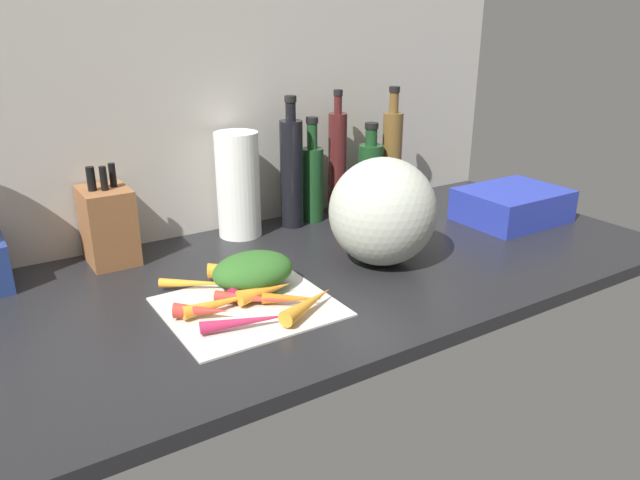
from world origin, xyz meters
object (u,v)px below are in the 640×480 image
object	(u,v)px
carrot_5	(248,321)
knife_block	(108,225)
cutting_board	(249,306)
bottle_2	(337,162)
carrot_3	(252,286)
carrot_7	(309,303)
carrot_0	(201,311)
carrot_4	(293,298)
carrot_8	(246,270)
bottle_3	(370,176)
carrot_6	(198,283)
dish_rack	(512,205)
carrot_9	(255,299)
paper_towel_roll	(238,185)
winter_squash	(383,212)
bottle_0	(292,172)
carrot_1	(221,303)
carrot_2	(266,291)
bottle_4	(392,158)
bottle_1	(312,180)

from	to	relation	value
carrot_5	knife_block	xyz separation A→B (cm)	(-12.50, 48.15, 7.21)
cutting_board	bottle_2	xyz separation A→B (cm)	(49.46, 41.67, 14.98)
cutting_board	carrot_3	xyz separation A→B (cm)	(3.04, 4.37, 1.97)
carrot_3	carrot_7	distance (cm)	14.54
carrot_0	knife_block	bearing A→B (deg)	99.17
carrot_4	carrot_3	bearing A→B (deg)	116.96
carrot_8	bottle_3	xyz separation A→B (cm)	(52.88, 25.24, 8.49)
carrot_0	carrot_6	bearing A→B (deg)	70.86
carrot_0	knife_block	xyz separation A→B (cm)	(-6.48, 40.16, 6.88)
cutting_board	dish_rack	xyz separation A→B (cm)	(87.57, 9.22, 4.16)
carrot_9	paper_towel_roll	world-z (taller)	paper_towel_roll
carrot_9	bottle_2	xyz separation A→B (cm)	(48.37, 42.50, 13.36)
carrot_9	knife_block	bearing A→B (deg)	113.71
winter_squash	knife_block	bearing A→B (deg)	147.02
bottle_0	carrot_4	bearing A→B (deg)	-119.82
dish_rack	carrot_1	bearing A→B (deg)	-174.87
carrot_7	carrot_9	bearing A→B (deg)	131.99
carrot_8	bottle_0	bearing A→B (deg)	44.39
carrot_2	bottle_2	xyz separation A→B (cm)	(45.33, 41.17, 12.92)
cutting_board	paper_towel_roll	size ratio (longest dim) A/B	1.19
carrot_1	carrot_0	bearing A→B (deg)	-163.49
knife_block	carrot_7	bearing A→B (deg)	-62.65
carrot_6	bottle_0	xyz separation A→B (cm)	(38.23, 26.13, 13.56)
carrot_4	carrot_6	bearing A→B (deg)	127.25
carrot_8	winter_squash	size ratio (longest dim) A/B	0.66
carrot_9	dish_rack	distance (cm)	87.10
carrot_7	cutting_board	bearing A→B (deg)	133.19
carrot_6	bottle_4	xyz separation A→B (cm)	(71.39, 24.37, 13.51)
carrot_9	knife_block	size ratio (longest dim) A/B	0.70
carrot_9	bottle_4	xyz separation A→B (cm)	(64.67, 37.95, 13.32)
bottle_2	dish_rack	xyz separation A→B (cm)	(38.11, -32.45, -10.83)
bottle_0	bottle_4	xyz separation A→B (cm)	(33.15, -1.77, -0.05)
winter_squash	bottle_0	xyz separation A→B (cm)	(-4.58, 34.19, 2.80)
carrot_6	bottle_3	size ratio (longest dim) A/B	0.62
carrot_3	bottle_0	size ratio (longest dim) A/B	0.32
carrot_0	carrot_2	size ratio (longest dim) A/B	0.86
cutting_board	bottle_3	size ratio (longest dim) A/B	1.24
carrot_0	carrot_1	bearing A→B (deg)	16.51
carrot_3	carrot_6	bearing A→B (deg)	135.90
carrot_4	bottle_4	world-z (taller)	bottle_4
bottle_1	bottle_0	bearing A→B (deg)	-171.14
carrot_0	carrot_2	xyz separation A→B (cm)	(14.35, 0.99, 0.15)
carrot_3	bottle_3	bearing A→B (deg)	30.91
carrot_8	carrot_2	bearing A→B (deg)	-95.78
carrot_6	knife_block	world-z (taller)	knife_block
carrot_1	carrot_5	size ratio (longest dim) A/B	0.87
paper_towel_roll	dish_rack	size ratio (longest dim) A/B	0.97
carrot_1	paper_towel_roll	world-z (taller)	paper_towel_roll
carrot_7	winter_squash	size ratio (longest dim) A/B	0.62
carrot_7	bottle_2	bearing A→B (deg)	51.12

